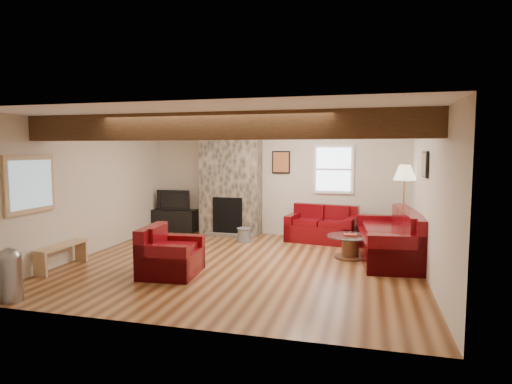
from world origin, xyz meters
The scene contains 18 objects.
room centered at (0.00, 0.00, 1.25)m, with size 8.00×8.00×8.00m.
oak_beam centered at (0.00, -1.25, 2.31)m, with size 6.00×0.36×0.38m, color black.
chimney_breast centered at (-1.00, 2.49, 1.22)m, with size 1.40×0.67×2.50m.
back_window centered at (1.35, 2.71, 1.55)m, with size 0.90×0.08×1.10m, color white, non-canonical shape.
hatch_window centered at (-2.96, -1.50, 1.45)m, with size 0.08×1.00×0.90m, color tan, non-canonical shape.
ceiling_dome centered at (0.90, 0.90, 2.44)m, with size 0.40×0.40×0.18m, color white, non-canonical shape.
artwork_back centered at (0.15, 2.71, 1.70)m, with size 0.42×0.06×0.52m, color black, non-canonical shape.
artwork_right centered at (2.96, 0.30, 1.75)m, with size 0.06×0.55×0.42m, color black, non-canonical shape.
sofa_three centered at (2.48, 1.00, 0.44)m, with size 2.30×0.96×0.89m, color #4A050A, non-canonical shape.
loveseat centered at (1.15, 2.23, 0.39)m, with size 1.45×0.84×0.77m, color #4A050A, non-canonical shape.
armchair_red centered at (-0.91, -0.88, 0.39)m, with size 0.95×0.84×0.77m, color #4A050A, non-canonical shape.
coffee_table centered at (1.81, 0.90, 0.21)m, with size 0.85×0.85×0.45m.
tv_cabinet centered at (-2.45, 2.53, 0.27)m, with size 1.07×0.43×0.53m, color black.
television centered at (-2.45, 2.53, 0.77)m, with size 0.84×0.11×0.48m, color black.
floor_lamp centered at (2.80, 1.91, 1.44)m, with size 0.43×0.43×1.69m.
pine_bench centered at (-2.83, -1.03, 0.20)m, with size 0.25×1.08×0.41m, color tan, non-canonical shape.
pedal_bin centered at (-2.41, -2.52, 0.36)m, with size 0.29×0.29×0.72m, color #959599, non-canonical shape.
coal_bucket centered at (-0.47, 1.76, 0.16)m, with size 0.33×0.33×0.31m, color gray, non-canonical shape.
Camera 1 is at (2.07, -6.99, 1.97)m, focal length 30.00 mm.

